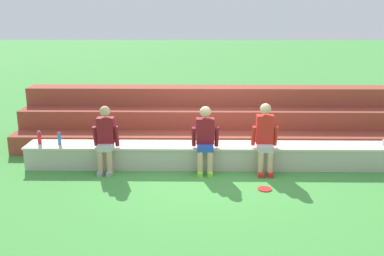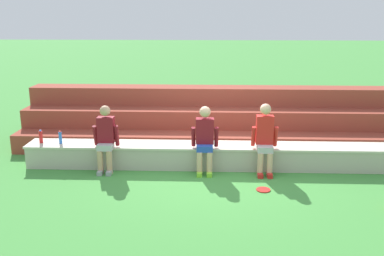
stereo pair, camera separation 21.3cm
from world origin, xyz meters
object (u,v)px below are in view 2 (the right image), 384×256
water_bottle_near_left (41,137)px  frisbee (263,190)px  person_far_left (106,137)px  water_bottle_center_gap (60,138)px  person_center (265,137)px  person_left_of_center (205,138)px

water_bottle_near_left → frisbee: 4.60m
person_far_left → water_bottle_center_gap: (-1.00, 0.27, -0.10)m
person_center → person_left_of_center: bearing=-179.5°
water_bottle_near_left → frisbee: (4.41, -1.17, -0.59)m
person_far_left → person_left_of_center: bearing=0.1°
person_left_of_center → frisbee: bearing=-39.6°
person_far_left → frisbee: bearing=-16.1°
person_left_of_center → person_center: (1.16, 0.01, 0.02)m
frisbee → person_far_left: bearing=163.9°
person_far_left → person_center: 3.10m
water_bottle_center_gap → frisbee: (4.00, -1.14, -0.59)m
water_bottle_center_gap → water_bottle_near_left: water_bottle_near_left is taller
person_far_left → frisbee: person_far_left is taller
person_left_of_center → water_bottle_near_left: person_left_of_center is taller
person_far_left → frisbee: 3.20m
person_left_of_center → person_center: size_ratio=0.96×
frisbee → water_bottle_center_gap: bearing=164.1°
frisbee → person_center: bearing=83.3°
person_far_left → person_left_of_center: (1.94, 0.00, 0.01)m
person_left_of_center → frisbee: size_ratio=5.20×
person_left_of_center → person_center: 1.16m
person_left_of_center → water_bottle_center_gap: bearing=174.8°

